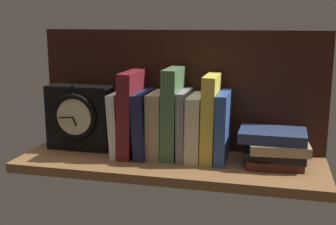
% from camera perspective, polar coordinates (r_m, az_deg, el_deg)
% --- Properties ---
extents(ground_plane, '(0.84, 0.27, 0.03)m').
position_cam_1_polar(ground_plane, '(1.22, 0.20, -6.76)').
color(ground_plane, brown).
extents(back_panel, '(0.84, 0.01, 0.35)m').
position_cam_1_polar(back_panel, '(1.29, 1.56, 2.94)').
color(back_panel, black).
rests_on(back_panel, ground_plane).
extents(book_white_catcher, '(0.03, 0.16, 0.18)m').
position_cam_1_polar(book_white_catcher, '(1.27, -6.09, -1.28)').
color(book_white_catcher, silver).
rests_on(book_white_catcher, ground_plane).
extents(book_maroon_dawkins, '(0.05, 0.17, 0.24)m').
position_cam_1_polar(book_maroon_dawkins, '(1.25, -4.66, -0.04)').
color(book_maroon_dawkins, maroon).
rests_on(book_maroon_dawkins, ground_plane).
extents(book_navy_bierce, '(0.04, 0.16, 0.18)m').
position_cam_1_polar(book_navy_bierce, '(1.25, -3.02, -1.38)').
color(book_navy_bierce, '#192147').
rests_on(book_navy_bierce, ground_plane).
extents(book_tan_shortstories, '(0.04, 0.13, 0.18)m').
position_cam_1_polar(book_tan_shortstories, '(1.24, -1.31, -1.52)').
color(book_tan_shortstories, tan).
rests_on(book_tan_shortstories, ground_plane).
extents(book_green_romantic, '(0.04, 0.14, 0.25)m').
position_cam_1_polar(book_green_romantic, '(1.22, 0.62, -0.06)').
color(book_green_romantic, '#476B44').
rests_on(book_green_romantic, ground_plane).
extents(book_gray_chess, '(0.02, 0.13, 0.19)m').
position_cam_1_polar(book_gray_chess, '(1.22, 2.15, -1.53)').
color(book_gray_chess, gray).
rests_on(book_gray_chess, ground_plane).
extents(book_cream_twain, '(0.04, 0.14, 0.18)m').
position_cam_1_polar(book_cream_twain, '(1.21, 3.68, -1.88)').
color(book_cream_twain, beige).
rests_on(book_cream_twain, ground_plane).
extents(book_yellow_seinlanguage, '(0.04, 0.13, 0.23)m').
position_cam_1_polar(book_yellow_seinlanguage, '(1.20, 5.55, -0.67)').
color(book_yellow_seinlanguage, gold).
rests_on(book_yellow_seinlanguage, ground_plane).
extents(book_blue_modern, '(0.03, 0.15, 0.19)m').
position_cam_1_polar(book_blue_modern, '(1.20, 7.17, -1.83)').
color(book_blue_modern, '#2D4C8E').
rests_on(book_blue_modern, ground_plane).
extents(framed_clock, '(0.19, 0.08, 0.20)m').
position_cam_1_polar(framed_clock, '(1.32, -11.51, -0.63)').
color(framed_clock, black).
rests_on(framed_clock, ground_plane).
extents(book_stack_side, '(0.18, 0.14, 0.10)m').
position_cam_1_polar(book_stack_side, '(1.19, 13.74, -4.38)').
color(book_stack_side, '#471E19').
rests_on(book_stack_side, ground_plane).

